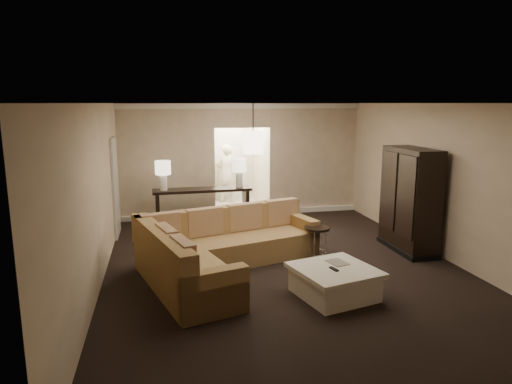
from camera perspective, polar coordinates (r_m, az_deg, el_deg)
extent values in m
plane|color=black|center=(7.93, 3.69, -9.65)|extent=(8.00, 8.00, 0.00)
cube|color=beige|center=(11.41, -1.69, 4.00)|extent=(6.00, 0.04, 2.80)
cube|color=beige|center=(3.99, 19.94, -10.17)|extent=(6.00, 0.04, 2.80)
cube|color=beige|center=(7.33, -19.36, -0.59)|extent=(0.04, 8.00, 2.80)
cube|color=beige|center=(8.85, 22.86, 1.07)|extent=(0.04, 8.00, 2.80)
cube|color=white|center=(7.42, 3.96, 11.02)|extent=(6.00, 8.00, 0.02)
cube|color=white|center=(11.27, -1.68, 10.69)|extent=(6.00, 0.10, 0.12)
cube|color=white|center=(11.60, -1.61, -2.61)|extent=(6.00, 0.10, 0.12)
cube|color=silver|center=(10.13, -17.16, 0.61)|extent=(0.05, 0.90, 2.10)
cube|color=silver|center=(12.62, -2.48, -1.78)|extent=(1.40, 2.00, 0.01)
cube|color=beige|center=(12.29, -5.76, 4.46)|extent=(0.04, 2.00, 2.80)
cube|color=beige|center=(12.52, 0.64, 4.63)|extent=(0.04, 2.00, 2.80)
cube|color=beige|center=(13.37, -3.25, 5.02)|extent=(1.40, 0.04, 2.80)
cube|color=silver|center=(13.38, -3.21, 3.52)|extent=(0.90, 0.05, 2.10)
cube|color=brown|center=(8.24, -3.16, -7.18)|extent=(3.35, 1.81, 0.45)
cube|color=brown|center=(6.77, -7.45, -11.42)|extent=(1.34, 1.70, 0.45)
cube|color=brown|center=(8.41, -4.21, -3.47)|extent=(3.15, 1.13, 0.49)
cube|color=brown|center=(6.98, -11.85, -6.74)|extent=(0.96, 2.54, 0.49)
cube|color=brown|center=(8.91, 5.62, -5.08)|extent=(0.47, 0.98, 0.66)
cube|color=brown|center=(6.18, -5.31, -12.56)|extent=(0.98, 0.47, 0.66)
cube|color=#A27B56|center=(7.97, -11.82, -4.34)|extent=(0.68, 0.35, 0.49)
cube|color=#A27B56|center=(8.22, -6.45, -3.70)|extent=(0.68, 0.35, 0.49)
cube|color=#A27B56|center=(8.54, -1.44, -3.08)|extent=(0.68, 0.35, 0.49)
cube|color=#A27B56|center=(8.92, 3.17, -2.48)|extent=(0.68, 0.35, 0.49)
cube|color=#A27B56|center=(7.11, -11.10, -6.21)|extent=(0.34, 0.66, 0.49)
cube|color=#A27B56|center=(6.43, -9.11, -8.00)|extent=(0.34, 0.66, 0.49)
cube|color=white|center=(6.93, 9.75, -11.28)|extent=(1.19, 1.19, 0.37)
cube|color=white|center=(6.85, 9.81, -9.59)|extent=(1.32, 1.32, 0.07)
cube|color=black|center=(6.77, 9.72, -9.46)|extent=(0.09, 0.18, 0.02)
cube|color=#BFB4A7|center=(7.05, 10.13, -8.66)|extent=(0.31, 0.38, 0.01)
cube|color=black|center=(10.56, -6.73, 0.28)|extent=(2.26, 0.57, 0.06)
cube|color=black|center=(10.58, -12.19, -2.26)|extent=(0.09, 0.46, 0.82)
cube|color=black|center=(10.82, -1.29, -1.72)|extent=(0.09, 0.46, 0.82)
cube|color=black|center=(10.72, -6.65, -3.49)|extent=(2.16, 0.52, 0.04)
cube|color=black|center=(9.15, 18.69, -0.95)|extent=(0.55, 1.32, 1.98)
cube|color=black|center=(8.70, 18.24, -0.56)|extent=(0.03, 0.58, 1.51)
cube|color=black|center=(9.27, 16.20, 0.24)|extent=(0.03, 0.58, 1.51)
cube|color=black|center=(9.38, 18.33, -6.59)|extent=(0.58, 1.38, 0.09)
cylinder|color=black|center=(8.40, 7.62, -4.51)|extent=(0.47, 0.47, 0.04)
torus|color=silver|center=(8.53, 7.54, -7.46)|extent=(0.39, 0.39, 0.03)
cylinder|color=silver|center=(8.53, 8.74, -6.30)|extent=(0.03, 0.03, 0.55)
cylinder|color=silver|center=(8.60, 6.70, -6.10)|extent=(0.03, 0.03, 0.55)
cylinder|color=silver|center=(8.31, 7.28, -6.72)|extent=(0.03, 0.03, 0.55)
cylinder|color=white|center=(10.46, -11.49, 1.19)|extent=(0.16, 0.16, 0.36)
cylinder|color=#F5E6B7|center=(10.41, -11.56, 2.99)|extent=(0.35, 0.35, 0.31)
cylinder|color=white|center=(10.66, -2.11, 1.59)|extent=(0.16, 0.16, 0.36)
cylinder|color=#F5E6B7|center=(10.61, -2.13, 3.36)|extent=(0.35, 0.35, 0.31)
cylinder|color=black|center=(10.05, -0.36, 9.34)|extent=(0.02, 0.02, 0.60)
cube|color=#FFE7C6|center=(10.08, -0.36, 6.22)|extent=(0.38, 0.38, 0.48)
imported|color=#EBE5C7|center=(13.01, -3.71, 2.72)|extent=(0.73, 0.56, 1.84)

